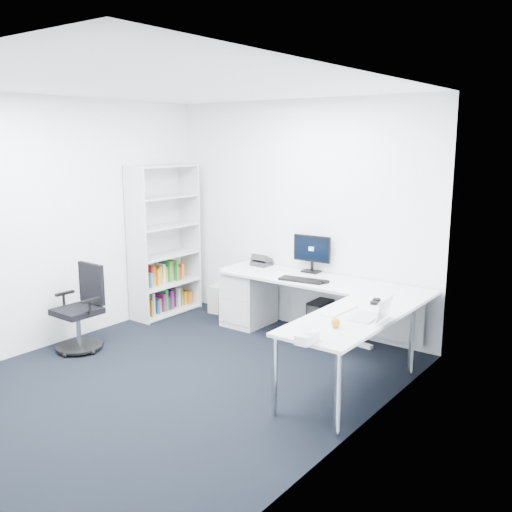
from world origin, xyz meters
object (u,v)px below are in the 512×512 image
Objects in this scene: task_chair at (77,309)px; monitor at (311,253)px; laptop at (364,306)px; l_desk at (305,318)px; bookshelf at (164,241)px.

monitor is at bearing 52.08° from task_chair.
laptop is at bearing 16.72° from task_chair.
task_chair is (-1.96, -1.47, 0.11)m from l_desk.
monitor reaches higher than l_desk.
bookshelf reaches higher than task_chair.
monitor is (1.66, 2.07, 0.47)m from task_chair.
laptop is at bearing -47.34° from monitor.
laptop is (1.29, -1.23, -0.12)m from monitor.
monitor is at bearing 116.65° from l_desk.
l_desk is 1.26m from laptop.
l_desk is 2.63× the size of task_chair.
l_desk is 2.26m from bookshelf.
task_chair is at bearing -143.22° from l_desk.
l_desk is 5.20× the size of monitor.
l_desk is at bearing -66.97° from monitor.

